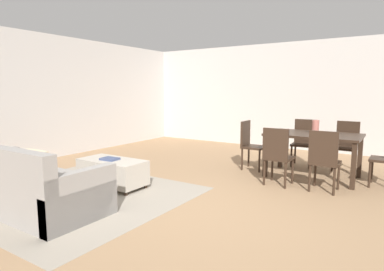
% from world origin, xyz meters
% --- Properties ---
extents(ground_plane, '(10.80, 10.80, 0.00)m').
position_xyz_m(ground_plane, '(0.00, 0.00, 0.00)').
color(ground_plane, '#9E7A56').
extents(wall_back, '(9.00, 0.12, 2.70)m').
position_xyz_m(wall_back, '(0.00, 5.00, 1.35)').
color(wall_back, beige).
rests_on(wall_back, ground_plane).
extents(wall_left, '(0.12, 11.00, 2.70)m').
position_xyz_m(wall_left, '(-4.50, 0.50, 1.35)').
color(wall_left, beige).
rests_on(wall_left, ground_plane).
extents(area_rug, '(3.00, 2.80, 0.01)m').
position_xyz_m(area_rug, '(-1.80, -0.55, 0.00)').
color(area_rug, gray).
rests_on(area_rug, ground_plane).
extents(couch, '(2.25, 0.95, 0.86)m').
position_xyz_m(couch, '(-1.93, -1.21, 0.29)').
color(couch, gray).
rests_on(couch, ground_plane).
extents(ottoman_table, '(1.07, 0.53, 0.43)m').
position_xyz_m(ottoman_table, '(-1.68, 0.06, 0.24)').
color(ottoman_table, '#B7AD9E').
rests_on(ottoman_table, ground_plane).
extents(dining_table, '(1.51, 0.94, 0.76)m').
position_xyz_m(dining_table, '(0.79, 2.36, 0.66)').
color(dining_table, '#332319').
rests_on(dining_table, ground_plane).
extents(dining_chair_near_left, '(0.41, 0.41, 0.92)m').
position_xyz_m(dining_chair_near_left, '(0.45, 1.51, 0.52)').
color(dining_chair_near_left, '#332319').
rests_on(dining_chair_near_left, ground_plane).
extents(dining_chair_near_right, '(0.40, 0.40, 0.92)m').
position_xyz_m(dining_chair_near_right, '(1.13, 1.56, 0.52)').
color(dining_chair_near_right, '#332319').
rests_on(dining_chair_near_right, ground_plane).
extents(dining_chair_far_left, '(0.42, 0.42, 0.92)m').
position_xyz_m(dining_chair_far_left, '(0.42, 3.20, 0.52)').
color(dining_chair_far_left, '#332319').
rests_on(dining_chair_far_left, ground_plane).
extents(dining_chair_far_right, '(0.42, 0.42, 0.92)m').
position_xyz_m(dining_chair_far_right, '(1.20, 3.22, 0.52)').
color(dining_chair_far_right, '#332319').
rests_on(dining_chair_far_right, ground_plane).
extents(dining_chair_head_west, '(0.41, 0.41, 0.92)m').
position_xyz_m(dining_chair_head_west, '(-0.35, 2.33, 0.52)').
color(dining_chair_head_west, '#332319').
rests_on(dining_chair_head_west, ground_plane).
extents(vase_centerpiece, '(0.11, 0.11, 0.23)m').
position_xyz_m(vase_centerpiece, '(0.81, 2.39, 0.88)').
color(vase_centerpiece, '#B26659').
rests_on(vase_centerpiece, dining_table).
extents(book_on_ottoman, '(0.27, 0.22, 0.03)m').
position_xyz_m(book_on_ottoman, '(-1.69, 0.03, 0.45)').
color(book_on_ottoman, '#3F4C72').
rests_on(book_on_ottoman, ottoman_table).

